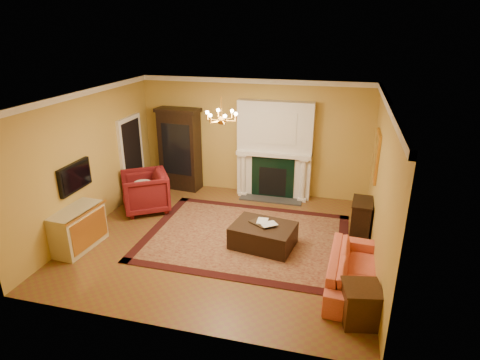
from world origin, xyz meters
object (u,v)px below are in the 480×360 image
(coral_sofa, at_px, (353,266))
(end_table, at_px, (360,305))
(console_table, at_px, (361,219))
(leather_ottoman, at_px, (263,235))
(commode, at_px, (78,229))
(china_cabinet, at_px, (180,151))
(pedestal_table, at_px, (144,194))
(wingback_armchair, at_px, (145,190))

(coral_sofa, height_order, end_table, coral_sofa)
(console_table, xyz_separation_m, leather_ottoman, (-1.92, -0.99, -0.14))
(commode, relative_size, end_table, 1.89)
(coral_sofa, height_order, leather_ottoman, coral_sofa)
(china_cabinet, xyz_separation_m, pedestal_table, (-0.29, -1.63, -0.62))
(china_cabinet, relative_size, end_table, 3.54)
(wingback_armchair, relative_size, end_table, 1.77)
(pedestal_table, xyz_separation_m, commode, (-0.48, -1.89, -0.01))
(wingback_armchair, relative_size, coral_sofa, 0.52)
(commode, height_order, coral_sofa, commode)
(leather_ottoman, bearing_deg, china_cabinet, 147.16)
(coral_sofa, bearing_deg, commode, 93.80)
(pedestal_table, height_order, leather_ottoman, pedestal_table)
(pedestal_table, relative_size, console_table, 0.98)
(china_cabinet, distance_m, console_table, 5.03)
(china_cabinet, relative_size, leather_ottoman, 1.73)
(coral_sofa, distance_m, leather_ottoman, 1.99)
(wingback_armchair, xyz_separation_m, coral_sofa, (4.85, -1.89, -0.13))
(china_cabinet, relative_size, console_table, 2.79)
(end_table, bearing_deg, china_cabinet, 136.88)
(wingback_armchair, xyz_separation_m, end_table, (4.96, -2.80, -0.23))
(end_table, bearing_deg, console_table, 88.78)
(pedestal_table, distance_m, leather_ottoman, 3.24)
(pedestal_table, bearing_deg, china_cabinet, 79.86)
(pedestal_table, distance_m, end_table, 5.68)
(pedestal_table, bearing_deg, coral_sofa, -20.73)
(china_cabinet, height_order, console_table, china_cabinet)
(china_cabinet, distance_m, end_table, 6.45)
(commode, bearing_deg, leather_ottoman, 19.45)
(pedestal_table, bearing_deg, leather_ottoman, -16.31)
(wingback_armchair, distance_m, pedestal_table, 0.11)
(wingback_armchair, xyz_separation_m, commode, (-0.49, -1.95, -0.11))
(end_table, distance_m, leather_ottoman, 2.61)
(pedestal_table, relative_size, leather_ottoman, 0.61)
(leather_ottoman, bearing_deg, end_table, -35.35)
(china_cabinet, xyz_separation_m, coral_sofa, (4.57, -3.47, -0.66))
(leather_ottoman, bearing_deg, commode, -155.46)
(china_cabinet, distance_m, commode, 3.66)
(pedestal_table, xyz_separation_m, coral_sofa, (4.86, -1.84, -0.04))
(console_table, distance_m, leather_ottoman, 2.17)
(wingback_armchair, height_order, coral_sofa, wingback_armchair)
(coral_sofa, bearing_deg, leather_ottoman, 65.29)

